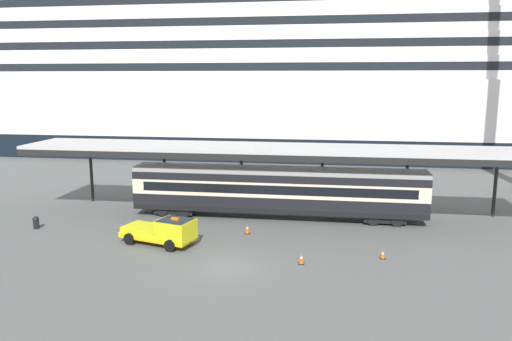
# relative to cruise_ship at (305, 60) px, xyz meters

# --- Properties ---
(ground_plane) EXTENTS (400.00, 400.00, 0.00)m
(ground_plane) POSITION_rel_cruise_ship_xyz_m (-1.78, -48.66, -13.97)
(ground_plane) COLOR #555856
(cruise_ship) EXTENTS (171.13, 22.87, 41.84)m
(cruise_ship) POSITION_rel_cruise_ship_xyz_m (0.00, 0.00, 0.00)
(cruise_ship) COLOR black
(cruise_ship) RESTS_ON ground
(platform_canopy) EXTENTS (42.04, 5.85, 5.78)m
(platform_canopy) POSITION_rel_cruise_ship_xyz_m (-0.02, -36.95, -8.45)
(platform_canopy) COLOR #BABABA
(platform_canopy) RESTS_ON ground
(train_carriage) EXTENTS (23.43, 2.81, 4.11)m
(train_carriage) POSITION_rel_cruise_ship_xyz_m (-0.02, -37.38, -11.66)
(train_carriage) COLOR black
(train_carriage) RESTS_ON ground
(service_truck) EXTENTS (5.56, 3.42, 2.02)m
(service_truck) POSITION_rel_cruise_ship_xyz_m (-6.90, -45.19, -12.98)
(service_truck) COLOR yellow
(service_truck) RESTS_ON ground
(traffic_cone_near) EXTENTS (0.36, 0.36, 0.74)m
(traffic_cone_near) POSITION_rel_cruise_ship_xyz_m (-1.71, -41.92, -13.60)
(traffic_cone_near) COLOR black
(traffic_cone_near) RESTS_ON ground
(traffic_cone_mid) EXTENTS (0.36, 0.36, 0.71)m
(traffic_cone_mid) POSITION_rel_cruise_ship_xyz_m (2.55, -47.37, -13.62)
(traffic_cone_mid) COLOR black
(traffic_cone_mid) RESTS_ON ground
(traffic_cone_far) EXTENTS (0.36, 0.36, 0.59)m
(traffic_cone_far) POSITION_rel_cruise_ship_xyz_m (7.56, -45.68, -13.68)
(traffic_cone_far) COLOR black
(traffic_cone_far) RESTS_ON ground
(quay_bollard) EXTENTS (0.48, 0.48, 0.96)m
(quay_bollard) POSITION_rel_cruise_ship_xyz_m (-17.72, -43.07, -13.45)
(quay_bollard) COLOR black
(quay_bollard) RESTS_ON ground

